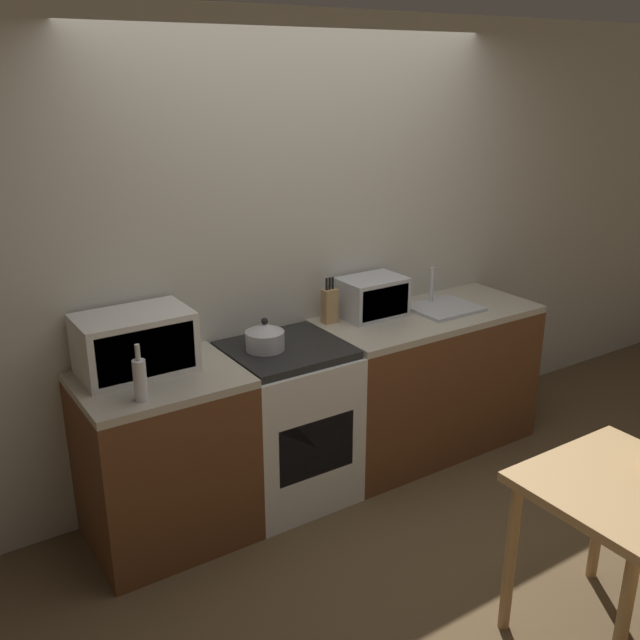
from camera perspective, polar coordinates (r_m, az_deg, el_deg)
ground_plane at (r=3.82m, az=8.19°, el=-17.73°), size 16.00×16.00×0.00m
wall_back at (r=4.10m, az=-1.66°, el=5.40°), size 10.00×0.06×2.60m
counter_left_run at (r=3.72m, az=-12.29°, el=-10.78°), size 0.79×0.62×0.90m
counter_right_run at (r=4.53m, az=8.44°, el=-4.80°), size 1.39×0.62×0.90m
stove_range at (r=3.99m, az=-2.66°, el=-8.20°), size 0.64×0.62×0.90m
kettle at (r=3.74m, az=-4.43°, el=-1.32°), size 0.21×0.21×0.18m
microwave at (r=3.55m, az=-14.59°, el=-1.79°), size 0.54×0.34×0.30m
bottle at (r=3.26m, az=-14.20°, el=-4.59°), size 0.06×0.06×0.27m
knife_block at (r=4.12m, az=0.77°, el=1.19°), size 0.08×0.06×0.27m
toaster_oven at (r=4.24m, az=4.20°, el=1.85°), size 0.38×0.27×0.23m
sink_basin at (r=4.44m, az=9.83°, el=1.09°), size 0.40×0.35×0.24m
dining_table at (r=3.18m, az=22.78°, el=-13.78°), size 0.72×0.64×0.76m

